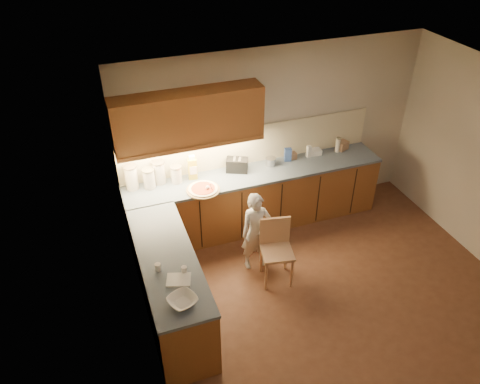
{
  "coord_description": "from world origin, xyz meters",
  "views": [
    {
      "loc": [
        -2.49,
        -3.51,
        4.44
      ],
      "look_at": [
        -0.8,
        1.2,
        1.0
      ],
      "focal_mm": 35.0,
      "sensor_mm": 36.0,
      "label": 1
    }
  ],
  "objects_px": {
    "toaster": "(237,165)",
    "oil_jug": "(192,168)",
    "pizza_on_board": "(203,189)",
    "child": "(256,232)",
    "wooden_chair": "(276,246)"
  },
  "relations": [
    {
      "from": "child",
      "to": "wooden_chair",
      "type": "bearing_deg",
      "value": -60.96
    },
    {
      "from": "child",
      "to": "wooden_chair",
      "type": "xyz_separation_m",
      "value": [
        0.16,
        -0.28,
        -0.06
      ]
    },
    {
      "from": "child",
      "to": "oil_jug",
      "type": "bearing_deg",
      "value": 118.62
    },
    {
      "from": "pizza_on_board",
      "to": "oil_jug",
      "type": "distance_m",
      "value": 0.37
    },
    {
      "from": "toaster",
      "to": "oil_jug",
      "type": "bearing_deg",
      "value": -157.29
    },
    {
      "from": "pizza_on_board",
      "to": "oil_jug",
      "type": "bearing_deg",
      "value": 98.51
    },
    {
      "from": "child",
      "to": "pizza_on_board",
      "type": "bearing_deg",
      "value": 127.29
    },
    {
      "from": "wooden_chair",
      "to": "toaster",
      "type": "distance_m",
      "value": 1.35
    },
    {
      "from": "wooden_chair",
      "to": "pizza_on_board",
      "type": "bearing_deg",
      "value": 137.27
    },
    {
      "from": "wooden_chair",
      "to": "oil_jug",
      "type": "relative_size",
      "value": 2.4
    },
    {
      "from": "pizza_on_board",
      "to": "wooden_chair",
      "type": "bearing_deg",
      "value": -53.89
    },
    {
      "from": "oil_jug",
      "to": "toaster",
      "type": "height_order",
      "value": "oil_jug"
    },
    {
      "from": "pizza_on_board",
      "to": "toaster",
      "type": "distance_m",
      "value": 0.68
    },
    {
      "from": "pizza_on_board",
      "to": "child",
      "type": "height_order",
      "value": "child"
    },
    {
      "from": "toaster",
      "to": "wooden_chair",
      "type": "bearing_deg",
      "value": -61.48
    }
  ]
}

